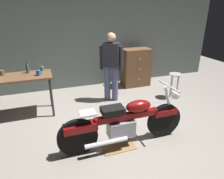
{
  "coord_description": "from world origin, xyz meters",
  "views": [
    {
      "loc": [
        -1.3,
        -2.87,
        2.21
      ],
      "look_at": [
        -0.05,
        0.7,
        0.65
      ],
      "focal_mm": 32.29,
      "sensor_mm": 36.0,
      "label": 1
    }
  ],
  "objects_px": {
    "wooden_dresser": "(136,67)",
    "mug_green_speckled": "(42,68)",
    "shop_stool": "(175,79)",
    "person_standing": "(111,64)",
    "mug_blue_enamel": "(39,73)",
    "bottle": "(27,69)",
    "mug_brown_stoneware": "(2,73)",
    "motorcycle": "(125,122)"
  },
  "relations": [
    {
      "from": "mug_green_speckled",
      "to": "bottle",
      "type": "height_order",
      "value": "bottle"
    },
    {
      "from": "motorcycle",
      "to": "person_standing",
      "type": "bearing_deg",
      "value": 78.37
    },
    {
      "from": "person_standing",
      "to": "shop_stool",
      "type": "relative_size",
      "value": 2.61
    },
    {
      "from": "wooden_dresser",
      "to": "mug_green_speckled",
      "type": "xyz_separation_m",
      "value": [
        -2.6,
        -0.62,
        0.4
      ]
    },
    {
      "from": "wooden_dresser",
      "to": "bottle",
      "type": "relative_size",
      "value": 4.56
    },
    {
      "from": "mug_green_speckled",
      "to": "bottle",
      "type": "xyz_separation_m",
      "value": [
        -0.29,
        -0.08,
        0.05
      ]
    },
    {
      "from": "shop_stool",
      "to": "mug_green_speckled",
      "type": "xyz_separation_m",
      "value": [
        -3.16,
        0.52,
        0.45
      ]
    },
    {
      "from": "wooden_dresser",
      "to": "mug_blue_enamel",
      "type": "bearing_deg",
      "value": -160.52
    },
    {
      "from": "person_standing",
      "to": "bottle",
      "type": "bearing_deg",
      "value": 31.93
    },
    {
      "from": "mug_brown_stoneware",
      "to": "bottle",
      "type": "bearing_deg",
      "value": -1.11
    },
    {
      "from": "person_standing",
      "to": "bottle",
      "type": "height_order",
      "value": "person_standing"
    },
    {
      "from": "shop_stool",
      "to": "person_standing",
      "type": "bearing_deg",
      "value": 165.83
    },
    {
      "from": "mug_green_speckled",
      "to": "bottle",
      "type": "relative_size",
      "value": 0.44
    },
    {
      "from": "motorcycle",
      "to": "person_standing",
      "type": "height_order",
      "value": "person_standing"
    },
    {
      "from": "shop_stool",
      "to": "bottle",
      "type": "bearing_deg",
      "value": 172.84
    },
    {
      "from": "wooden_dresser",
      "to": "person_standing",
      "type": "bearing_deg",
      "value": -144.45
    },
    {
      "from": "shop_stool",
      "to": "wooden_dresser",
      "type": "relative_size",
      "value": 0.58
    },
    {
      "from": "wooden_dresser",
      "to": "bottle",
      "type": "bearing_deg",
      "value": -166.37
    },
    {
      "from": "motorcycle",
      "to": "mug_brown_stoneware",
      "type": "distance_m",
      "value": 2.75
    },
    {
      "from": "person_standing",
      "to": "mug_green_speckled",
      "type": "xyz_separation_m",
      "value": [
        -1.57,
        0.12,
        0.02
      ]
    },
    {
      "from": "motorcycle",
      "to": "mug_green_speckled",
      "type": "bearing_deg",
      "value": 122.21
    },
    {
      "from": "wooden_dresser",
      "to": "bottle",
      "type": "height_order",
      "value": "bottle"
    },
    {
      "from": "wooden_dresser",
      "to": "mug_brown_stoneware",
      "type": "bearing_deg",
      "value": -168.45
    },
    {
      "from": "person_standing",
      "to": "mug_green_speckled",
      "type": "height_order",
      "value": "person_standing"
    },
    {
      "from": "bottle",
      "to": "mug_blue_enamel",
      "type": "bearing_deg",
      "value": -49.07
    },
    {
      "from": "person_standing",
      "to": "shop_stool",
      "type": "bearing_deg",
      "value": -161.23
    },
    {
      "from": "motorcycle",
      "to": "shop_stool",
      "type": "height_order",
      "value": "motorcycle"
    },
    {
      "from": "wooden_dresser",
      "to": "mug_green_speckled",
      "type": "distance_m",
      "value": 2.7
    },
    {
      "from": "wooden_dresser",
      "to": "shop_stool",
      "type": "bearing_deg",
      "value": -63.63
    },
    {
      "from": "motorcycle",
      "to": "person_standing",
      "type": "xyz_separation_m",
      "value": [
        0.38,
        1.8,
        0.48
      ]
    },
    {
      "from": "mug_blue_enamel",
      "to": "bottle",
      "type": "distance_m",
      "value": 0.33
    },
    {
      "from": "motorcycle",
      "to": "mug_blue_enamel",
      "type": "xyz_separation_m",
      "value": [
        -1.27,
        1.58,
        0.51
      ]
    },
    {
      "from": "mug_green_speckled",
      "to": "mug_blue_enamel",
      "type": "distance_m",
      "value": 0.34
    },
    {
      "from": "mug_blue_enamel",
      "to": "bottle",
      "type": "height_order",
      "value": "bottle"
    },
    {
      "from": "bottle",
      "to": "wooden_dresser",
      "type": "bearing_deg",
      "value": 13.63
    },
    {
      "from": "mug_blue_enamel",
      "to": "mug_brown_stoneware",
      "type": "bearing_deg",
      "value": 160.06
    },
    {
      "from": "shop_stool",
      "to": "mug_green_speckled",
      "type": "bearing_deg",
      "value": 170.72
    },
    {
      "from": "bottle",
      "to": "mug_brown_stoneware",
      "type": "bearing_deg",
      "value": 178.89
    },
    {
      "from": "person_standing",
      "to": "wooden_dresser",
      "type": "height_order",
      "value": "person_standing"
    },
    {
      "from": "wooden_dresser",
      "to": "mug_blue_enamel",
      "type": "xyz_separation_m",
      "value": [
        -2.68,
        -0.95,
        0.41
      ]
    },
    {
      "from": "shop_stool",
      "to": "bottle",
      "type": "relative_size",
      "value": 2.66
    },
    {
      "from": "wooden_dresser",
      "to": "mug_blue_enamel",
      "type": "height_order",
      "value": "wooden_dresser"
    }
  ]
}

